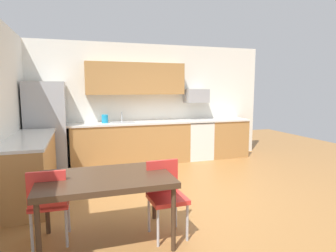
{
  "coord_description": "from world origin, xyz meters",
  "views": [
    {
      "loc": [
        -1.57,
        -3.93,
        1.68
      ],
      "look_at": [
        0.0,
        1.0,
        1.0
      ],
      "focal_mm": 30.44,
      "sensor_mm": 36.0,
      "label": 1
    }
  ],
  "objects_px": {
    "refrigerator": "(47,127)",
    "dining_table": "(106,182)",
    "kettle": "(105,119)",
    "chair_near_table": "(165,192)",
    "microwave": "(196,96)",
    "oven_range": "(197,140)",
    "chair_far_side": "(49,200)"
  },
  "relations": [
    {
      "from": "chair_far_side",
      "to": "dining_table",
      "type": "bearing_deg",
      "value": -11.77
    },
    {
      "from": "microwave",
      "to": "chair_far_side",
      "type": "xyz_separation_m",
      "value": [
        -3.06,
        -3.18,
        -1.0
      ]
    },
    {
      "from": "refrigerator",
      "to": "kettle",
      "type": "distance_m",
      "value": 1.18
    },
    {
      "from": "dining_table",
      "to": "kettle",
      "type": "bearing_deg",
      "value": 84.78
    },
    {
      "from": "dining_table",
      "to": "chair_far_side",
      "type": "bearing_deg",
      "value": 168.23
    },
    {
      "from": "microwave",
      "to": "chair_far_side",
      "type": "relative_size",
      "value": 0.64
    },
    {
      "from": "chair_near_table",
      "to": "dining_table",
      "type": "bearing_deg",
      "value": 178.05
    },
    {
      "from": "oven_range",
      "to": "microwave",
      "type": "height_order",
      "value": "microwave"
    },
    {
      "from": "refrigerator",
      "to": "chair_far_side",
      "type": "distance_m",
      "value": 3.04
    },
    {
      "from": "refrigerator",
      "to": "chair_far_side",
      "type": "bearing_deg",
      "value": -84.62
    },
    {
      "from": "chair_near_table",
      "to": "kettle",
      "type": "relative_size",
      "value": 4.25
    },
    {
      "from": "refrigerator",
      "to": "kettle",
      "type": "relative_size",
      "value": 9.08
    },
    {
      "from": "chair_near_table",
      "to": "microwave",
      "type": "bearing_deg",
      "value": 61.53
    },
    {
      "from": "refrigerator",
      "to": "chair_near_table",
      "type": "relative_size",
      "value": 2.14
    },
    {
      "from": "oven_range",
      "to": "chair_far_side",
      "type": "xyz_separation_m",
      "value": [
        -3.06,
        -3.08,
        0.05
      ]
    },
    {
      "from": "refrigerator",
      "to": "dining_table",
      "type": "relative_size",
      "value": 1.3
    },
    {
      "from": "oven_range",
      "to": "chair_far_side",
      "type": "distance_m",
      "value": 4.34
    },
    {
      "from": "microwave",
      "to": "oven_range",
      "type": "bearing_deg",
      "value": -90.0
    },
    {
      "from": "dining_table",
      "to": "chair_near_table",
      "type": "relative_size",
      "value": 1.65
    },
    {
      "from": "microwave",
      "to": "dining_table",
      "type": "bearing_deg",
      "value": -126.79
    },
    {
      "from": "oven_range",
      "to": "dining_table",
      "type": "distance_m",
      "value": 4.05
    },
    {
      "from": "chair_far_side",
      "to": "kettle",
      "type": "distance_m",
      "value": 3.29
    },
    {
      "from": "refrigerator",
      "to": "chair_near_table",
      "type": "distance_m",
      "value": 3.52
    },
    {
      "from": "oven_range",
      "to": "dining_table",
      "type": "height_order",
      "value": "oven_range"
    },
    {
      "from": "microwave",
      "to": "kettle",
      "type": "xyz_separation_m",
      "value": [
        -2.17,
        -0.05,
        -0.49
      ]
    },
    {
      "from": "oven_range",
      "to": "microwave",
      "type": "bearing_deg",
      "value": 90.0
    },
    {
      "from": "kettle",
      "to": "dining_table",
      "type": "bearing_deg",
      "value": -95.22
    },
    {
      "from": "kettle",
      "to": "chair_near_table",
      "type": "bearing_deg",
      "value": -83.57
    },
    {
      "from": "dining_table",
      "to": "chair_far_side",
      "type": "height_order",
      "value": "chair_far_side"
    },
    {
      "from": "oven_range",
      "to": "refrigerator",
      "type": "bearing_deg",
      "value": -178.63
    },
    {
      "from": "chair_near_table",
      "to": "kettle",
      "type": "xyz_separation_m",
      "value": [
        -0.37,
        3.28,
        0.52
      ]
    },
    {
      "from": "kettle",
      "to": "oven_range",
      "type": "bearing_deg",
      "value": -1.32
    }
  ]
}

